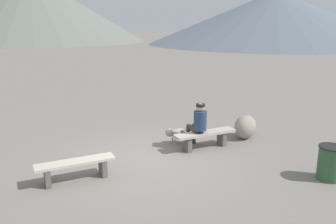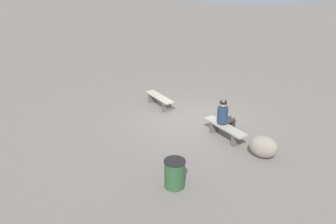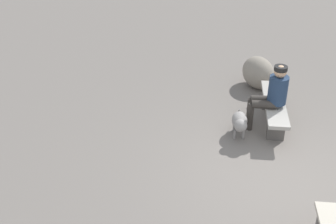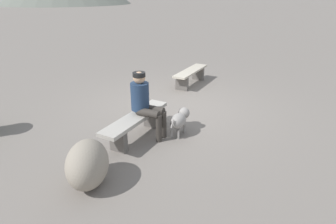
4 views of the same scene
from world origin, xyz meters
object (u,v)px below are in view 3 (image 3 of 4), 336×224
(bench_right, at_px, (274,108))
(boulder, at_px, (258,73))
(dog, at_px, (240,122))
(seated_person, at_px, (272,92))

(bench_right, relative_size, boulder, 2.12)
(dog, bearing_deg, seated_person, 123.04)
(bench_right, height_order, boulder, boulder)
(seated_person, bearing_deg, boulder, 2.44)
(seated_person, xyz_separation_m, boulder, (1.67, -0.04, -0.39))
(bench_right, relative_size, seated_person, 1.42)
(seated_person, relative_size, boulder, 1.50)
(seated_person, bearing_deg, bench_right, -30.12)
(bench_right, distance_m, boulder, 1.51)
(boulder, bearing_deg, seated_person, 178.58)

